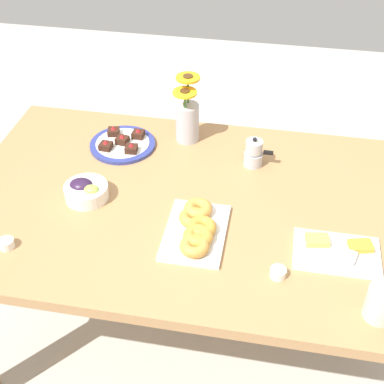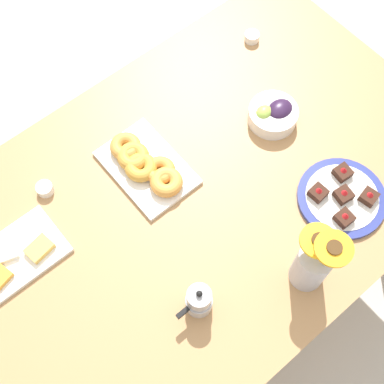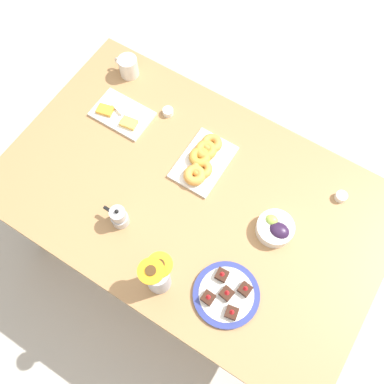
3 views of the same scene
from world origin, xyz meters
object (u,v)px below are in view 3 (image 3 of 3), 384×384
object	(u,v)px
croissant_platter	(203,160)
jam_cup_berry	(341,196)
dining_table	(192,204)
flower_vase	(158,277)
moka_pot	(119,217)
grape_bowl	(275,228)
cheese_platter	(121,114)
jam_cup_honey	(168,112)
coffee_mug	(128,66)
dessert_plate	(226,294)

from	to	relation	value
croissant_platter	jam_cup_berry	size ratio (longest dim) A/B	5.83
dining_table	flower_vase	bearing A→B (deg)	103.24
moka_pot	croissant_platter	bearing A→B (deg)	-109.09
grape_bowl	dining_table	bearing A→B (deg)	7.40
dining_table	cheese_platter	bearing A→B (deg)	-19.10
croissant_platter	jam_cup_honey	bearing A→B (deg)	-26.15
coffee_mug	jam_cup_berry	world-z (taller)	coffee_mug
dining_table	cheese_platter	size ratio (longest dim) A/B	6.15
flower_vase	moka_pot	size ratio (longest dim) A/B	2.23
dining_table	croissant_platter	world-z (taller)	croissant_platter
dessert_plate	flower_vase	world-z (taller)	flower_vase
dessert_plate	flower_vase	distance (m)	0.27
cheese_platter	flower_vase	world-z (taller)	flower_vase
grape_bowl	dessert_plate	distance (m)	0.32
coffee_mug	dessert_plate	distance (m)	1.12
coffee_mug	dessert_plate	size ratio (longest dim) A/B	0.49
jam_cup_honey	flower_vase	bearing A→B (deg)	121.05
moka_pot	dessert_plate	bearing A→B (deg)	176.94
croissant_platter	dessert_plate	distance (m)	0.57
coffee_mug	jam_cup_berry	bearing A→B (deg)	177.01
cheese_platter	flower_vase	xyz separation A→B (m)	(-0.57, 0.53, 0.08)
cheese_platter	jam_cup_honey	bearing A→B (deg)	-144.98
jam_cup_honey	dining_table	bearing A→B (deg)	137.05
croissant_platter	moka_pot	world-z (taller)	moka_pot
dessert_plate	jam_cup_honey	bearing A→B (deg)	-41.59
dessert_plate	dining_table	bearing A→B (deg)	-40.24
jam_cup_berry	dessert_plate	world-z (taller)	dessert_plate
cheese_platter	croissant_platter	size ratio (longest dim) A/B	0.93
dining_table	flower_vase	size ratio (longest dim) A/B	6.02
moka_pot	grape_bowl	bearing A→B (deg)	-151.57
dining_table	flower_vase	distance (m)	0.42
grape_bowl	croissant_platter	xyz separation A→B (m)	(0.40, -0.11, -0.01)
jam_cup_berry	grape_bowl	bearing A→B (deg)	58.95
jam_cup_berry	flower_vase	distance (m)	0.82
flower_vase	croissant_platter	bearing A→B (deg)	-76.04
croissant_platter	grape_bowl	bearing A→B (deg)	164.72
cheese_platter	jam_cup_berry	world-z (taller)	cheese_platter
croissant_platter	jam_cup_berry	distance (m)	0.59
cheese_platter	flower_vase	distance (m)	0.78
grape_bowl	dessert_plate	xyz separation A→B (m)	(0.03, 0.32, -0.02)
jam_cup_berry	moka_pot	size ratio (longest dim) A/B	0.40
coffee_mug	croissant_platter	size ratio (longest dim) A/B	0.44
grape_bowl	jam_cup_honey	distance (m)	0.71
flower_vase	cheese_platter	bearing A→B (deg)	-43.37
coffee_mug	cheese_platter	size ratio (longest dim) A/B	0.47
jam_cup_honey	dessert_plate	world-z (taller)	dessert_plate
grape_bowl	jam_cup_honey	bearing A→B (deg)	-19.77
jam_cup_honey	moka_pot	size ratio (longest dim) A/B	0.40
grape_bowl	jam_cup_honey	xyz separation A→B (m)	(0.67, -0.24, -0.01)
croissant_platter	dessert_plate	size ratio (longest dim) A/B	1.11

